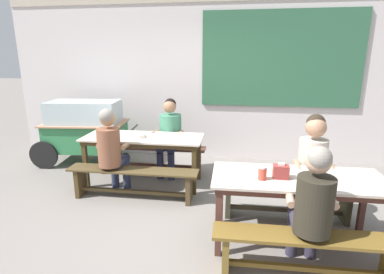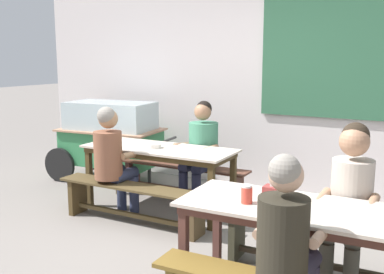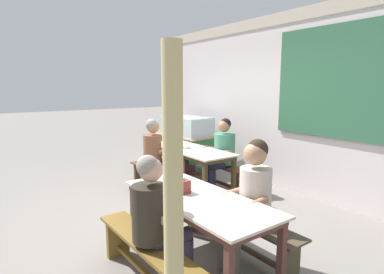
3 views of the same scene
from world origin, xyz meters
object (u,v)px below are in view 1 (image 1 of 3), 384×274
tissue_box (281,172)px  condiment_jar (262,173)px  bench_far_back (154,155)px  person_near_front (312,204)px  dining_table_far (143,141)px  person_right_near_table (313,163)px  dining_table_near (298,184)px  person_left_back_turned (111,147)px  food_cart (85,127)px  bench_near_back (286,196)px  person_center_facing (170,132)px  bench_far_front (133,179)px  soup_bowl (140,136)px  bench_near_front (307,249)px

tissue_box → condiment_jar: tissue_box is taller
bench_far_back → person_near_front: 3.06m
dining_table_far → tissue_box: bearing=-35.3°
person_right_near_table → dining_table_far: bearing=161.1°
bench_far_back → person_near_front: person_near_front is taller
dining_table_near → condiment_jar: (-0.36, -0.12, 0.14)m
person_left_back_turned → food_cart: bearing=130.4°
dining_table_far → tissue_box: tissue_box is taller
bench_near_back → tissue_box: bearing=-105.6°
person_right_near_table → person_near_front: (-0.19, -0.93, -0.04)m
person_center_facing → bench_far_front: bearing=-105.3°
bench_near_back → person_center_facing: (-1.70, 1.20, 0.42)m
dining_table_near → person_center_facing: bearing=135.0°
bench_far_front → tissue_box: (1.82, -0.77, 0.52)m
dining_table_far → condiment_jar: (1.65, -1.36, 0.14)m
soup_bowl → person_center_facing: bearing=59.3°
person_near_front → condiment_jar: size_ratio=9.23×
person_center_facing → person_left_back_turned: person_left_back_turned is taller
food_cart → soup_bowl: 1.56m
dining_table_far → person_center_facing: size_ratio=1.43×
bench_far_back → tissue_box: size_ratio=11.34×
person_right_near_table → person_left_back_turned: bearing=173.2°
person_center_facing → dining_table_far: bearing=-120.9°
person_left_back_turned → bench_far_back: bearing=73.9°
bench_far_front → tissue_box: bearing=-22.9°
tissue_box → person_left_back_turned: bearing=158.7°
bench_near_front → soup_bowl: size_ratio=9.88×
person_right_near_table → person_left_back_turned: person_right_near_table is taller
bench_near_back → person_near_front: 1.07m
bench_far_front → dining_table_near: bearing=-19.7°
person_center_facing → person_right_near_table: bearing=-32.5°
bench_near_back → person_right_near_table: bearing=-11.5°
dining_table_near → condiment_jar: 0.41m
person_right_near_table → person_near_front: person_right_near_table is taller
dining_table_far → person_left_back_turned: person_left_back_turned is taller
person_left_back_turned → person_center_facing: bearing=58.3°
bench_far_front → person_left_back_turned: size_ratio=1.43×
tissue_box → bench_near_back: bearing=74.4°
person_near_front → soup_bowl: size_ratio=7.40×
person_near_front → tissue_box: bearing=118.7°
bench_near_front → person_near_front: (0.02, 0.07, 0.40)m
dining_table_far → bench_far_back: (-0.01, 0.53, -0.38)m
bench_far_front → person_near_front: (2.04, -1.18, 0.40)m
dining_table_near → bench_far_back: dining_table_near is taller
bench_far_back → tissue_box: (1.84, -1.82, 0.53)m
bench_far_back → food_cart: (-1.34, 0.24, 0.37)m
person_near_front → food_cart: bearing=144.0°
person_left_back_turned → bench_near_front: bearing=-29.3°
bench_near_back → person_center_facing: 2.12m
person_right_near_table → soup_bowl: (-2.27, 0.71, 0.04)m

